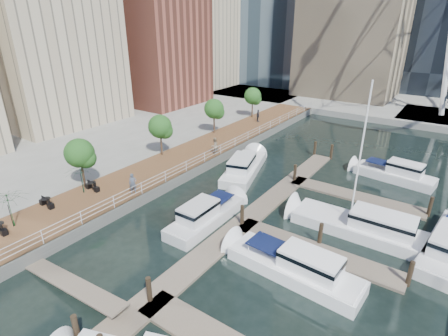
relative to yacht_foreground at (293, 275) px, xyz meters
name	(u,v)px	position (x,y,z in m)	size (l,w,h in m)	color
ground	(140,265)	(-8.82, -4.89, 0.00)	(520.00, 520.00, 0.00)	black
boardwalk	(184,161)	(-17.82, 10.11, 0.50)	(6.00, 60.00, 1.00)	brown
seawall	(205,166)	(-14.82, 10.11, 0.50)	(0.25, 60.00, 1.00)	#595954
land_inland	(50,123)	(-44.82, 10.11, 0.50)	(48.00, 90.00, 1.00)	gray
land_far	(406,74)	(-8.82, 97.11, 0.50)	(200.00, 114.00, 1.00)	gray
railing	(205,157)	(-14.92, 10.11, 1.52)	(0.10, 60.00, 1.05)	white
floating_docks	(311,228)	(-0.86, 5.09, 0.49)	(16.00, 34.00, 2.60)	#6D6051
midrise_condos	(112,31)	(-42.39, 21.93, 13.42)	(19.00, 67.00, 28.00)	#BCAD8E
street_trees	(160,127)	(-20.22, 9.11, 4.29)	(2.60, 42.60, 4.60)	#3F2B1C
cafe_tables	(24,214)	(-19.22, -6.89, 1.37)	(2.50, 13.70, 0.74)	black
yacht_foreground	(293,275)	(0.00, 0.00, 0.00)	(2.56, 9.54, 2.15)	white
pedestrian_near	(133,183)	(-15.66, 0.83, 1.91)	(0.67, 0.44, 1.83)	#474F5F
pedestrian_mid	(215,146)	(-15.48, 12.69, 1.96)	(0.94, 0.73, 1.93)	gray
pedestrian_far	(258,116)	(-18.17, 27.35, 1.91)	(1.07, 0.44, 1.82)	#32353E
moored_yachts	(335,231)	(0.57, 6.50, 0.00)	(23.89, 34.43, 11.50)	white
cafe_seating	(18,207)	(-19.01, -7.25, 2.28)	(3.56, 12.59, 2.73)	#0E361F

